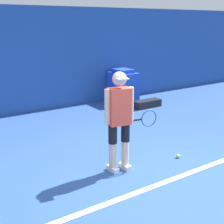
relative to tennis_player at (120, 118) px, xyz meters
name	(u,v)px	position (x,y,z in m)	size (l,w,h in m)	color
ground_plane	(154,179)	(0.25, -0.57, -0.89)	(24.00, 24.00, 0.00)	#2D5193
back_wall	(36,60)	(0.25, 4.13, 0.47)	(24.00, 0.10, 2.72)	#234C99
court_baseline	(162,184)	(0.25, -0.73, -0.89)	(21.60, 0.10, 0.01)	white
tennis_player	(120,118)	(0.00, 0.00, 0.00)	(0.90, 0.31, 1.61)	beige
tennis_ball	(178,156)	(1.13, -0.20, -0.86)	(0.07, 0.07, 0.07)	#D1E533
covered_chair	(123,86)	(2.68, 3.62, -0.42)	(0.64, 0.82, 0.99)	blue
equipment_bag	(147,104)	(2.89, 2.74, -0.79)	(0.83, 0.30, 0.20)	black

